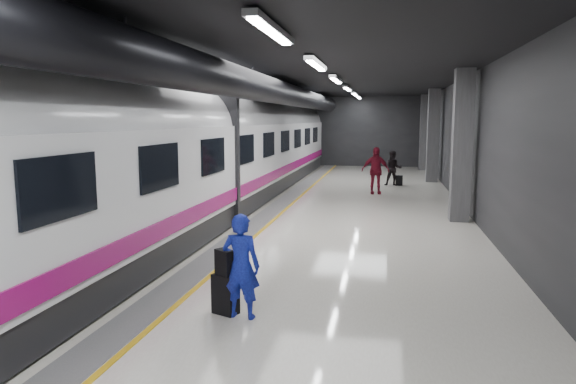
{
  "coord_description": "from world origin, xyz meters",
  "views": [
    {
      "loc": [
        2.39,
        -13.93,
        3.03
      ],
      "look_at": [
        -0.06,
        -1.3,
        1.21
      ],
      "focal_mm": 32.0,
      "sensor_mm": 36.0,
      "label": 1
    }
  ],
  "objects": [
    {
      "name": "shoulder_bag",
      "position": [
        -0.04,
        -6.55,
        0.83
      ],
      "size": [
        0.34,
        0.31,
        0.41
      ],
      "primitive_type": "cube",
      "rotation": [
        0.0,
        0.0,
        -0.6
      ],
      "color": "black",
      "rests_on": "suitcase_main"
    },
    {
      "name": "ground",
      "position": [
        0.0,
        0.0,
        0.0
      ],
      "size": [
        40.0,
        40.0,
        0.0
      ],
      "primitive_type": "plane",
      "color": "white",
      "rests_on": "ground"
    },
    {
      "name": "traveler_main",
      "position": [
        0.24,
        -6.63,
        0.82
      ],
      "size": [
        0.62,
        0.43,
        1.63
      ],
      "primitive_type": "imported",
      "rotation": [
        0.0,
        0.0,
        3.08
      ],
      "color": "#1A33C8",
      "rests_on": "ground"
    },
    {
      "name": "traveler_far_a",
      "position": [
        2.67,
        10.03,
        0.81
      ],
      "size": [
        0.79,
        0.61,
        1.61
      ],
      "primitive_type": "imported",
      "rotation": [
        0.0,
        0.0,
        -0.0
      ],
      "color": "black",
      "rests_on": "ground"
    },
    {
      "name": "platform_hall",
      "position": [
        -0.29,
        0.96,
        3.54
      ],
      "size": [
        10.02,
        40.02,
        4.51
      ],
      "color": "black",
      "rests_on": "ground"
    },
    {
      "name": "suitcase_main",
      "position": [
        -0.05,
        -6.52,
        0.32
      ],
      "size": [
        0.45,
        0.37,
        0.63
      ],
      "primitive_type": "cube",
      "rotation": [
        0.0,
        0.0,
        -0.39
      ],
      "color": "black",
      "rests_on": "ground"
    },
    {
      "name": "traveler_far_b",
      "position": [
        1.93,
        7.27,
        0.96
      ],
      "size": [
        1.18,
        0.64,
        1.92
      ],
      "primitive_type": "imported",
      "rotation": [
        0.0,
        0.0,
        0.16
      ],
      "color": "maroon",
      "rests_on": "ground"
    },
    {
      "name": "train",
      "position": [
        -3.25,
        -0.0,
        2.07
      ],
      "size": [
        3.05,
        38.0,
        4.05
      ],
      "color": "black",
      "rests_on": "ground"
    },
    {
      "name": "suitcase_far",
      "position": [
        2.96,
        10.27,
        0.23
      ],
      "size": [
        0.32,
        0.22,
        0.46
      ],
      "primitive_type": "cube",
      "rotation": [
        0.0,
        0.0,
        -0.05
      ],
      "color": "black",
      "rests_on": "ground"
    }
  ]
}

